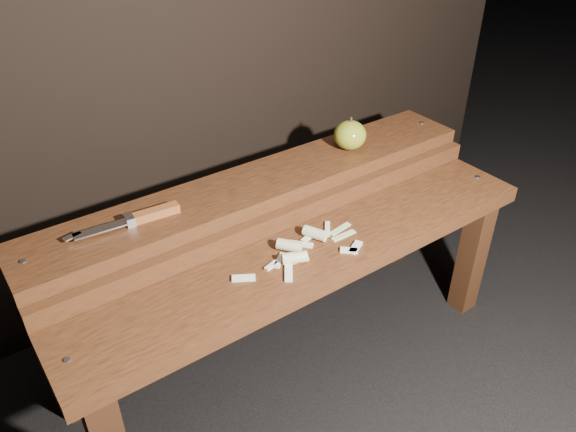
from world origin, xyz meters
TOP-DOWN VIEW (x-y plane):
  - ground at (0.00, 0.00)m, footprint 60.00×60.00m
  - bench_front_tier at (0.00, -0.06)m, footprint 1.20×0.20m
  - bench_rear_tier at (0.00, 0.17)m, footprint 1.20×0.21m
  - apple at (0.28, 0.17)m, footprint 0.09×0.09m
  - knife at (-0.31, 0.17)m, footprint 0.25×0.05m
  - apple_scraps at (-0.03, -0.04)m, footprint 0.34×0.14m

SIDE VIEW (x-z plane):
  - ground at x=0.00m, z-range 0.00..0.00m
  - bench_front_tier at x=0.00m, z-range 0.14..0.56m
  - bench_rear_tier at x=0.00m, z-range 0.16..0.67m
  - apple_scraps at x=-0.03m, z-range 0.42..0.44m
  - knife at x=-0.31m, z-range 0.50..0.52m
  - apple at x=0.28m, z-range 0.49..0.58m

